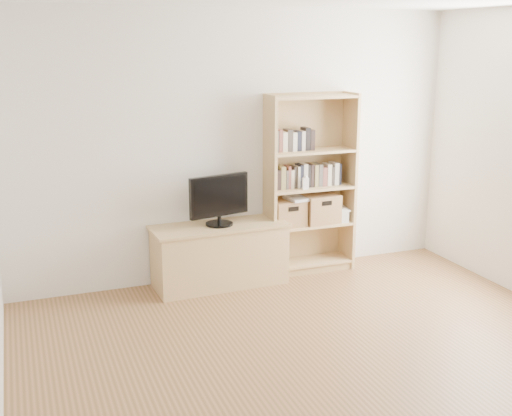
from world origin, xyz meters
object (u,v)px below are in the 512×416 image
basket_left (288,213)px  basket_right (320,208)px  tv_stand (220,256)px  laptop (303,198)px  bookshelf (310,184)px  baby_monitor (305,183)px  television (219,200)px

basket_left → basket_right: 0.35m
tv_stand → laptop: (0.91, 0.07, 0.49)m
tv_stand → bookshelf: bookshelf is taller
basket_left → laptop: bearing=-3.3°
baby_monitor → laptop: (0.02, 0.09, -0.16)m
tv_stand → bookshelf: 1.16m
bookshelf → basket_right: bearing=-2.6°
bookshelf → tv_stand: bearing=-175.2°
bookshelf → laptop: bookshelf is taller
bookshelf → laptop: size_ratio=5.21×
television → baby_monitor: television is taller
baby_monitor → laptop: bearing=82.5°
baby_monitor → tv_stand: bearing=-174.4°
basket_left → basket_right: basket_right is taller
bookshelf → baby_monitor: bookshelf is taller
television → basket_left: 0.78m
bookshelf → baby_monitor: size_ratio=15.76×
laptop → television: bearing=176.0°
television → basket_right: television is taller
basket_right → bookshelf: bearing=174.7°
television → baby_monitor: 0.89m
television → basket_right: size_ratio=1.72×
basket_left → laptop: 0.22m
tv_stand → bookshelf: (0.98, 0.08, 0.61)m
television → baby_monitor: bearing=-13.9°
basket_left → baby_monitor: bearing=-35.4°
television → tv_stand: bearing=0.0°
tv_stand → laptop: size_ratio=3.63×
tv_stand → baby_monitor: size_ratio=10.98×
television → laptop: 0.91m
television → basket_left: bearing=-6.8°
bookshelf → basket_left: bearing=-178.8°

